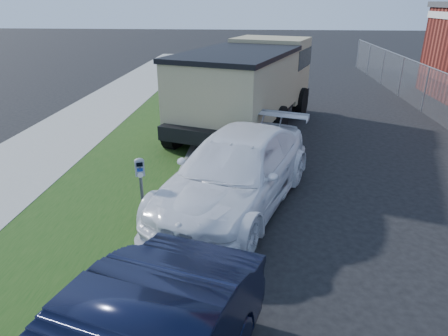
{
  "coord_description": "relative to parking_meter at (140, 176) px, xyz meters",
  "views": [
    {
      "loc": [
        -0.78,
        -6.6,
        4.2
      ],
      "look_at": [
        -1.4,
        1.0,
        1.0
      ],
      "focal_mm": 32.0,
      "sensor_mm": 36.0,
      "label": 1
    }
  ],
  "objects": [
    {
      "name": "ground",
      "position": [
        2.94,
        -0.2,
        -1.11
      ],
      "size": [
        120.0,
        120.0,
        0.0
      ],
      "primitive_type": "plane",
      "color": "black",
      "rests_on": "ground"
    },
    {
      "name": "streetside",
      "position": [
        -2.63,
        1.8,
        -1.04
      ],
      "size": [
        6.12,
        50.0,
        0.15
      ],
      "color": "gray",
      "rests_on": "ground"
    },
    {
      "name": "parking_meter",
      "position": [
        0.0,
        0.0,
        0.0
      ],
      "size": [
        0.22,
        0.18,
        1.36
      ],
      "rotation": [
        0.0,
        0.0,
        0.33
      ],
      "color": "#3F4247",
      "rests_on": "ground"
    },
    {
      "name": "white_wagon",
      "position": [
        1.79,
        1.19,
        -0.32
      ],
      "size": [
        3.9,
        5.87,
        1.58
      ],
      "primitive_type": "imported",
      "rotation": [
        0.0,
        0.0,
        -0.34
      ],
      "color": "white",
      "rests_on": "ground"
    },
    {
      "name": "dump_truck",
      "position": [
        1.94,
        6.95,
        0.53
      ],
      "size": [
        4.92,
        7.9,
        2.91
      ],
      "rotation": [
        0.0,
        0.0,
        -0.32
      ],
      "color": "black",
      "rests_on": "ground"
    }
  ]
}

